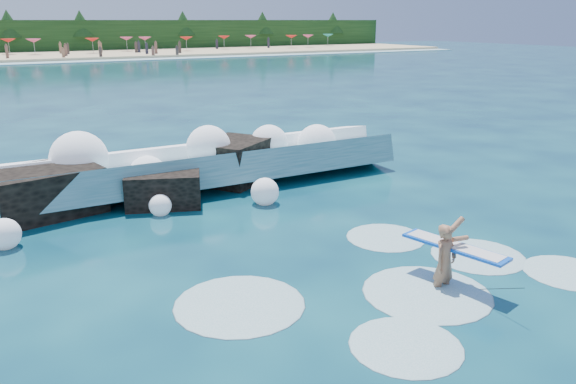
% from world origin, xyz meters
% --- Properties ---
extents(ground, '(200.00, 200.00, 0.00)m').
position_xyz_m(ground, '(0.00, 0.00, 0.00)').
color(ground, '#082740').
rests_on(ground, ground).
extents(beach, '(140.00, 20.00, 0.40)m').
position_xyz_m(beach, '(0.00, 78.00, 0.20)').
color(beach, tan).
rests_on(beach, ground).
extents(wet_band, '(140.00, 5.00, 0.08)m').
position_xyz_m(wet_band, '(0.00, 67.00, 0.04)').
color(wet_band, silver).
rests_on(wet_band, ground).
extents(breaking_wave, '(18.64, 2.88, 1.61)m').
position_xyz_m(breaking_wave, '(-1.41, 7.44, 0.56)').
color(breaking_wave, teal).
rests_on(breaking_wave, ground).
extents(rock_cluster, '(8.64, 3.66, 1.57)m').
position_xyz_m(rock_cluster, '(-0.54, 6.92, 0.50)').
color(rock_cluster, black).
rests_on(rock_cluster, ground).
extents(surfer_with_board, '(1.08, 2.79, 1.55)m').
position_xyz_m(surfer_with_board, '(2.99, -1.59, 0.57)').
color(surfer_with_board, '#A46D4C').
rests_on(surfer_with_board, ground).
extents(wave_spray, '(15.20, 4.27, 2.21)m').
position_xyz_m(wave_spray, '(-1.40, 7.33, 1.04)').
color(wave_spray, white).
rests_on(wave_spray, ground).
extents(surf_foam, '(8.59, 5.71, 0.12)m').
position_xyz_m(surf_foam, '(2.27, -1.07, 0.00)').
color(surf_foam, silver).
rests_on(surf_foam, ground).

